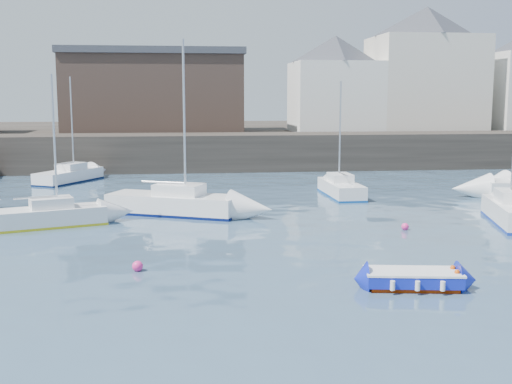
{
  "coord_description": "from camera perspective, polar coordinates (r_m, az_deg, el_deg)",
  "views": [
    {
      "loc": [
        -3.59,
        -18.66,
        6.11
      ],
      "look_at": [
        0.0,
        12.0,
        1.5
      ],
      "focal_mm": 45.0,
      "sensor_mm": 36.0,
      "label": 1
    }
  ],
  "objects": [
    {
      "name": "buoy_near",
      "position": [
        23.21,
        -10.47,
        -6.92
      ],
      "size": [
        0.39,
        0.39,
        0.39
      ],
      "primitive_type": "sphere",
      "color": "#FF2D89",
      "rests_on": "ground"
    },
    {
      "name": "quay_wall",
      "position": [
        53.98,
        -2.85,
        3.58
      ],
      "size": [
        90.0,
        5.0,
        3.0
      ],
      "primitive_type": "cube",
      "color": "#28231E",
      "rests_on": "ground"
    },
    {
      "name": "sailboat_b",
      "position": [
        33.78,
        -7.28,
        -0.99
      ],
      "size": [
        7.27,
        4.89,
        8.97
      ],
      "color": "white",
      "rests_on": "ground"
    },
    {
      "name": "water",
      "position": [
        19.96,
        4.07,
        -9.35
      ],
      "size": [
        220.0,
        220.0,
        0.0
      ],
      "primitive_type": "plane",
      "color": "#2D4760",
      "rests_on": "ground"
    },
    {
      "name": "bldg_east_d",
      "position": [
        61.92,
        7.05,
        9.59
      ],
      "size": [
        11.14,
        11.14,
        8.95
      ],
      "color": "white",
      "rests_on": "land_strip"
    },
    {
      "name": "warehouse",
      "position": [
        61.71,
        -9.03,
        8.86
      ],
      "size": [
        16.4,
        10.4,
        7.6
      ],
      "color": "#3D2D26",
      "rests_on": "land_strip"
    },
    {
      "name": "sailboat_a",
      "position": [
        31.91,
        -18.12,
        -2.06
      ],
      "size": [
        5.76,
        3.46,
        7.14
      ],
      "color": "white",
      "rests_on": "ground"
    },
    {
      "name": "buoy_mid",
      "position": [
        30.47,
        13.1,
        -3.3
      ],
      "size": [
        0.34,
        0.34,
        0.34
      ],
      "primitive_type": "sphere",
      "color": "#FF2D89",
      "rests_on": "ground"
    },
    {
      "name": "bldg_east_a",
      "position": [
        65.15,
        14.81,
        10.59
      ],
      "size": [
        13.36,
        13.36,
        11.8
      ],
      "color": "beige",
      "rests_on": "land_strip"
    },
    {
      "name": "blue_dinghy",
      "position": [
        21.37,
        13.76,
        -7.47
      ],
      "size": [
        3.22,
        1.86,
        0.58
      ],
      "color": "#8B2200",
      "rests_on": "ground"
    },
    {
      "name": "sailboat_f",
      "position": [
        40.03,
        7.56,
        0.36
      ],
      "size": [
        1.84,
        5.45,
        7.04
      ],
      "color": "white",
      "rests_on": "ground"
    },
    {
      "name": "buoy_far",
      "position": [
        39.15,
        -7.94,
        -0.57
      ],
      "size": [
        0.46,
        0.46,
        0.46
      ],
      "primitive_type": "sphere",
      "color": "#FF2D89",
      "rests_on": "ground"
    },
    {
      "name": "land_strip",
      "position": [
        71.91,
        -3.82,
        4.72
      ],
      "size": [
        90.0,
        32.0,
        2.8
      ],
      "primitive_type": "cube",
      "color": "#28231E",
      "rests_on": "ground"
    },
    {
      "name": "sailboat_h",
      "position": [
        48.08,
        -16.26,
        1.44
      ],
      "size": [
        4.42,
        6.02,
        7.51
      ],
      "color": "white",
      "rests_on": "ground"
    }
  ]
}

